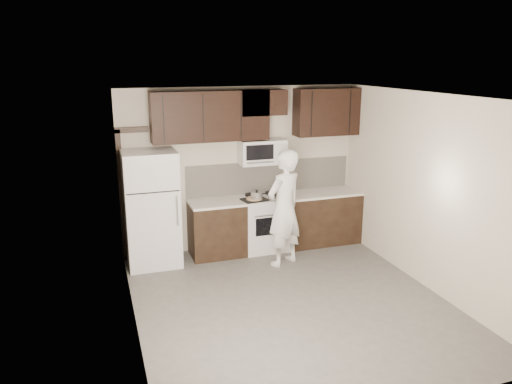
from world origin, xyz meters
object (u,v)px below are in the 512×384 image
microwave (262,152)px  refrigerator (152,209)px  stove (264,223)px  person (284,208)px

microwave → refrigerator: microwave is taller
stove → person: size_ratio=0.51×
stove → person: (0.08, -0.70, 0.45)m
stove → microwave: (-0.00, 0.12, 1.19)m
microwave → refrigerator: size_ratio=0.42×
microwave → refrigerator: (-1.85, -0.17, -0.75)m
refrigerator → person: bearing=-18.7°
stove → refrigerator: size_ratio=0.52×
stove → refrigerator: refrigerator is taller
refrigerator → stove: bearing=1.5°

